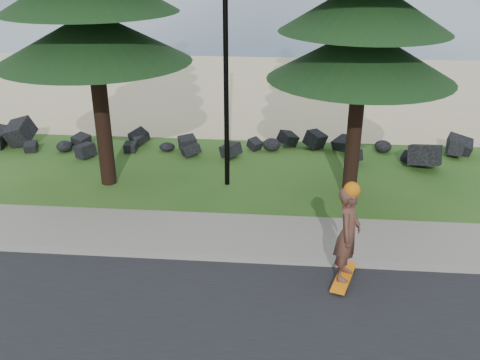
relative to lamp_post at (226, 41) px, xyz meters
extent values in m
plane|color=#214916|center=(0.00, -3.20, -4.13)|extent=(160.00, 160.00, 0.00)
cube|color=gray|center=(0.00, -4.10, -4.08)|extent=(160.00, 0.20, 0.10)
cube|color=gray|center=(0.00, -3.00, -4.09)|extent=(160.00, 2.00, 0.08)
cube|color=beige|center=(0.00, 11.30, -4.13)|extent=(160.00, 15.00, 0.01)
cube|color=#344A64|center=(0.00, 47.80, -4.13)|extent=(160.00, 58.00, 0.01)
cylinder|color=black|center=(0.00, 0.00, -0.13)|extent=(0.14, 0.14, 8.00)
cube|color=orange|center=(2.97, -4.70, -4.02)|extent=(0.66, 1.26, 0.04)
imported|color=#543226|center=(2.97, -4.70, -2.98)|extent=(0.69, 0.86, 2.04)
sphere|color=#C5620A|center=(2.97, -4.70, -2.00)|extent=(0.33, 0.33, 0.33)
camera|label=1|loc=(1.61, -14.23, 2.43)|focal=40.00mm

